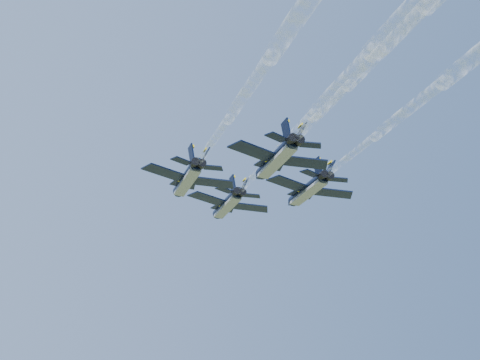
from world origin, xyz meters
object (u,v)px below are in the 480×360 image
jet_lead (227,204)px  jet_right (308,190)px  jet_slot (276,159)px  jet_left (187,179)px

jet_lead → jet_right: bearing=-52.1°
jet_slot → jet_left: bearing=126.2°
jet_right → jet_slot: (-11.93, -11.13, 0.00)m
jet_lead → jet_slot: size_ratio=1.00×
jet_lead → jet_right: (6.46, -13.62, 0.00)m
jet_lead → jet_left: size_ratio=1.00×
jet_left → jet_slot: same height
jet_lead → jet_left: bearing=-125.0°
jet_right → jet_slot: bearing=-124.5°
jet_right → jet_slot: same height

